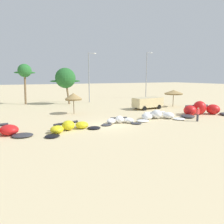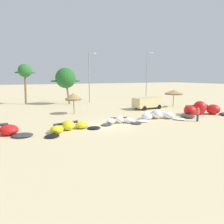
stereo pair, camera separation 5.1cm
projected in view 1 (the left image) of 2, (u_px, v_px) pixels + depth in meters
name	position (u px, v px, depth m)	size (l,w,h in m)	color
ground_plane	(109.00, 125.00, 21.57)	(260.00, 260.00, 0.00)	beige
kite_left	(70.00, 127.00, 19.25)	(5.84, 3.49, 0.94)	black
kite_left_of_center	(120.00, 121.00, 22.28)	(4.61, 2.75, 0.81)	#333338
kite_center	(158.00, 116.00, 24.56)	(6.37, 3.64, 1.08)	white
kite_right_of_center	(202.00, 110.00, 27.28)	(8.10, 4.50, 1.84)	#333338
beach_umbrella_middle	(73.00, 97.00, 27.63)	(2.38, 2.38, 2.93)	brown
beach_umbrella_near_palms	(174.00, 92.00, 34.45)	(3.19, 3.19, 2.90)	brown
parked_van	(147.00, 102.00, 32.25)	(5.15, 2.65, 1.84)	beige
person_near_kites	(198.00, 114.00, 23.21)	(0.36, 0.24, 1.62)	#383842
palm_left_of_gap	(25.00, 71.00, 36.92)	(3.67, 2.45, 7.50)	brown
palm_center_left	(65.00, 78.00, 37.19)	(5.63, 3.76, 6.79)	#7F6647
lamppost_west	(90.00, 75.00, 39.98)	(1.71, 0.24, 9.88)	gray
lamppost_west_center	(147.00, 73.00, 48.20)	(1.71, 0.24, 10.97)	gray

